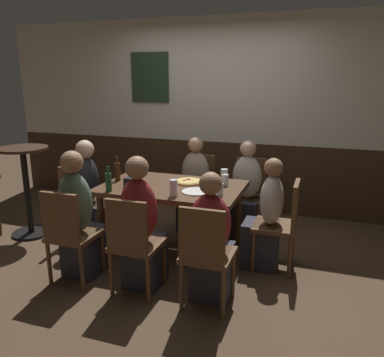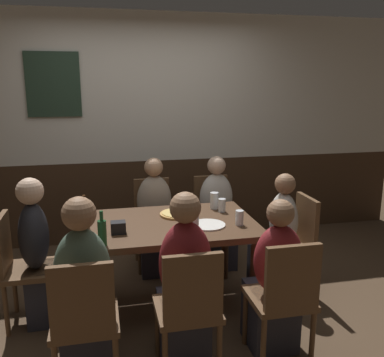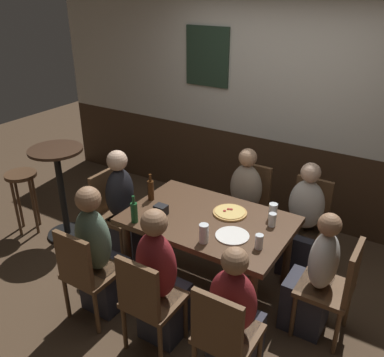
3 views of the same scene
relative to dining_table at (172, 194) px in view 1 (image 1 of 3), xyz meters
name	(u,v)px [view 1 (image 1 of 3)]	position (x,y,z in m)	size (l,w,h in m)	color
ground_plane	(173,252)	(0.00, 0.00, -0.65)	(12.00, 12.00, 0.00)	#4C3826
wall_back	(215,116)	(-0.01, 1.65, 0.65)	(6.40, 0.13, 2.60)	#3D2819
dining_table	(172,194)	(0.00, 0.00, 0.00)	(1.43, 0.93, 0.74)	#472D1C
chair_right_far	(248,191)	(0.63, 0.88, -0.16)	(0.40, 0.40, 0.88)	brown
chair_left_near	(69,231)	(-0.63, -0.88, -0.16)	(0.40, 0.40, 0.88)	brown
chair_head_west	(79,198)	(-1.13, 0.00, -0.16)	(0.40, 0.40, 0.88)	brown
chair_right_near	(206,251)	(0.63, -0.88, -0.16)	(0.40, 0.40, 0.88)	brown
chair_mid_far	(198,186)	(0.00, 0.88, -0.16)	(0.40, 0.40, 0.88)	brown
chair_head_east	(283,221)	(1.13, 0.00, -0.16)	(0.40, 0.40, 0.88)	brown
chair_mid_near	(133,241)	(0.00, -0.88, -0.16)	(0.40, 0.40, 0.88)	brown
person_right_far	(246,197)	(0.63, 0.72, -0.18)	(0.34, 0.37, 1.13)	#2D2D38
person_left_near	(80,224)	(-0.63, -0.72, -0.14)	(0.34, 0.37, 1.20)	#2D2D38
person_head_west	(92,199)	(-0.97, 0.00, -0.16)	(0.37, 0.34, 1.16)	#2D2D38
person_right_near	(211,247)	(0.63, -0.72, -0.19)	(0.34, 0.37, 1.11)	#2D2D38
person_mid_far	(194,191)	(0.00, 0.72, -0.18)	(0.34, 0.37, 1.13)	#2D2D38
person_head_east	(265,223)	(0.97, 0.00, -0.20)	(0.37, 0.34, 1.09)	#2D2D38
person_mid_near	(142,233)	(0.00, -0.72, -0.15)	(0.34, 0.37, 1.19)	#2D2D38
pizza	(189,181)	(0.12, 0.17, 0.10)	(0.30, 0.30, 0.03)	tan
tumbler_short	(174,189)	(0.15, -0.34, 0.16)	(0.08, 0.08, 0.16)	silver
pint_glass_pale	(224,177)	(0.48, 0.29, 0.15)	(0.08, 0.08, 0.15)	silver
tumbler_water	(225,180)	(0.52, 0.18, 0.14)	(0.06, 0.06, 0.12)	silver
highball_clear	(220,190)	(0.55, -0.18, 0.14)	(0.06, 0.06, 0.12)	silver
beer_bottle_green	(108,181)	(-0.51, -0.39, 0.19)	(0.06, 0.06, 0.25)	#194723
beer_bottle_brown	(117,171)	(-0.63, 0.01, 0.19)	(0.06, 0.06, 0.26)	#42230F
plate_white_large	(196,192)	(0.31, -0.15, 0.09)	(0.28, 0.28, 0.01)	white
condiment_caddy	(130,182)	(-0.39, -0.17, 0.13)	(0.11, 0.09, 0.09)	black
side_bar_table	(26,184)	(-1.78, -0.08, -0.04)	(0.56, 0.56, 1.05)	black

